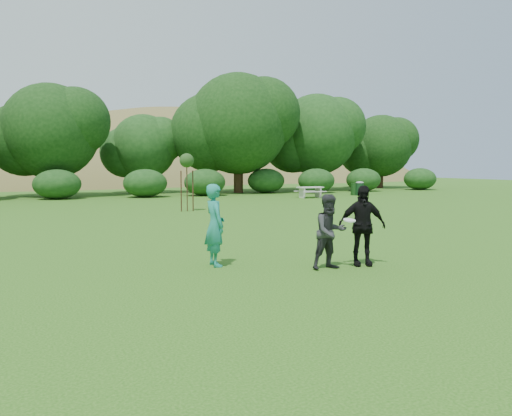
{
  "coord_description": "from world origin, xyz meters",
  "views": [
    {
      "loc": [
        -5.78,
        -9.47,
        2.3
      ],
      "look_at": [
        0.0,
        3.0,
        1.1
      ],
      "focal_mm": 35.0,
      "sensor_mm": 36.0,
      "label": 1
    }
  ],
  "objects": [
    {
      "name": "picnic_table",
      "position": [
        12.17,
        20.29,
        0.52
      ],
      "size": [
        1.8,
        1.48,
        0.76
      ],
      "color": "beige",
      "rests_on": "ground"
    },
    {
      "name": "sapling",
      "position": [
        1.43,
        14.14,
        2.42
      ],
      "size": [
        0.7,
        0.7,
        2.85
      ],
      "color": "#3A2016",
      "rests_on": "ground"
    },
    {
      "name": "frisbee",
      "position": [
        0.66,
        -0.46,
        1.08
      ],
      "size": [
        0.27,
        0.27,
        0.07
      ],
      "color": "white",
      "rests_on": "ground"
    },
    {
      "name": "player_black",
      "position": [
        1.14,
        -0.27,
        0.92
      ],
      "size": [
        1.16,
        0.82,
        1.83
      ],
      "primitive_type": "imported",
      "rotation": [
        0.0,
        0.0,
        -0.39
      ],
      "color": "black",
      "rests_on": "ground"
    },
    {
      "name": "hillside",
      "position": [
        -0.56,
        68.45,
        -11.97
      ],
      "size": [
        150.0,
        72.0,
        52.0
      ],
      "color": "olive",
      "rests_on": "ground"
    },
    {
      "name": "player_teal",
      "position": [
        -1.92,
        1.08,
        0.93
      ],
      "size": [
        0.45,
        0.68,
        1.87
      ],
      "primitive_type": "imported",
      "rotation": [
        0.0,
        0.0,
        1.57
      ],
      "color": "#1C7F6F",
      "rests_on": "ground"
    },
    {
      "name": "player_grey",
      "position": [
        0.26,
        -0.31,
        0.83
      ],
      "size": [
        0.81,
        0.63,
        1.65
      ],
      "primitive_type": "imported",
      "rotation": [
        0.0,
        0.0,
        0.01
      ],
      "color": "#2A2B2D",
      "rests_on": "ground"
    },
    {
      "name": "trash_can_near",
      "position": [
        16.68,
        21.35,
        0.45
      ],
      "size": [
        0.6,
        0.6,
        0.9
      ],
      "primitive_type": "cylinder",
      "color": "#163A15",
      "rests_on": "ground"
    },
    {
      "name": "trash_can_lidded",
      "position": [
        16.84,
        20.95,
        0.54
      ],
      "size": [
        0.6,
        0.6,
        1.05
      ],
      "color": "#123319",
      "rests_on": "ground"
    },
    {
      "name": "tree_row",
      "position": [
        3.23,
        28.68,
        4.87
      ],
      "size": [
        53.92,
        10.38,
        9.62
      ],
      "color": "#3A2616",
      "rests_on": "ground"
    },
    {
      "name": "ground",
      "position": [
        0.0,
        0.0,
        0.0
      ],
      "size": [
        120.0,
        120.0,
        0.0
      ],
      "primitive_type": "plane",
      "color": "#19470C",
      "rests_on": "ground"
    }
  ]
}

